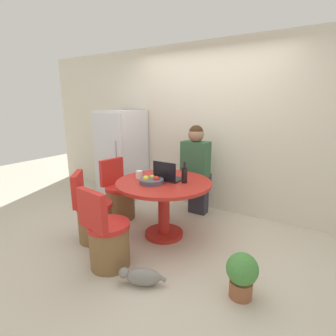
# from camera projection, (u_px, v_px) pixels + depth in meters

# --- Properties ---
(ground_plane) EXTENTS (12.00, 12.00, 0.00)m
(ground_plane) POSITION_uv_depth(u_px,v_px,m) (157.00, 242.00, 3.27)
(ground_plane) COLOR beige
(wall_back) EXTENTS (7.00, 0.06, 2.60)m
(wall_back) POSITION_uv_depth(u_px,v_px,m) (208.00, 129.00, 4.14)
(wall_back) COLOR beige
(wall_back) RESTS_ON ground_plane
(refrigerator) EXTENTS (0.67, 0.72, 1.58)m
(refrigerator) POSITION_uv_depth(u_px,v_px,m) (122.00, 155.00, 4.68)
(refrigerator) COLOR silver
(refrigerator) RESTS_ON ground_plane
(dining_table) EXTENTS (1.20, 1.20, 0.74)m
(dining_table) POSITION_uv_depth(u_px,v_px,m) (164.00, 195.00, 3.32)
(dining_table) COLOR #B2261E
(dining_table) RESTS_ON ground_plane
(chair_near_left_corner) EXTENTS (0.51, 0.51, 0.88)m
(chair_near_left_corner) POSITION_uv_depth(u_px,v_px,m) (93.00, 218.00, 3.27)
(chair_near_left_corner) COLOR brown
(chair_near_left_corner) RESTS_ON ground_plane
(chair_near_camera) EXTENTS (0.45, 0.46, 0.88)m
(chair_near_camera) POSITION_uv_depth(u_px,v_px,m) (108.00, 241.00, 2.72)
(chair_near_camera) COLOR brown
(chair_near_camera) RESTS_ON ground_plane
(chair_left_side) EXTENTS (0.46, 0.45, 0.88)m
(chair_left_side) POSITION_uv_depth(u_px,v_px,m) (120.00, 198.00, 3.94)
(chair_left_side) COLOR brown
(chair_left_side) RESTS_ON ground_plane
(person_seated) EXTENTS (0.40, 0.37, 1.39)m
(person_seated) POSITION_uv_depth(u_px,v_px,m) (196.00, 166.00, 3.91)
(person_seated) COLOR #2D2D38
(person_seated) RESTS_ON ground_plane
(laptop) EXTENTS (0.32, 0.26, 0.25)m
(laptop) POSITION_uv_depth(u_px,v_px,m) (168.00, 176.00, 3.31)
(laptop) COLOR #232328
(laptop) RESTS_ON dining_table
(fruit_bowl) EXTENTS (0.30, 0.30, 0.10)m
(fruit_bowl) POSITION_uv_depth(u_px,v_px,m) (152.00, 181.00, 3.18)
(fruit_bowl) COLOR #4C4C56
(fruit_bowl) RESTS_ON dining_table
(coffee_cup) EXTENTS (0.09, 0.09, 0.10)m
(coffee_cup) POSITION_uv_depth(u_px,v_px,m) (139.00, 175.00, 3.40)
(coffee_cup) COLOR white
(coffee_cup) RESTS_ON dining_table
(bottle) EXTENTS (0.07, 0.07, 0.26)m
(bottle) POSITION_uv_depth(u_px,v_px,m) (184.00, 175.00, 3.19)
(bottle) COLOR black
(bottle) RESTS_ON dining_table
(cat) EXTENTS (0.43, 0.28, 0.17)m
(cat) POSITION_uv_depth(u_px,v_px,m) (142.00, 276.00, 2.48)
(cat) COLOR gray
(cat) RESTS_ON ground_plane
(potted_plant) EXTENTS (0.28, 0.28, 0.42)m
(potted_plant) POSITION_uv_depth(u_px,v_px,m) (242.00, 273.00, 2.30)
(potted_plant) COLOR #935638
(potted_plant) RESTS_ON ground_plane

